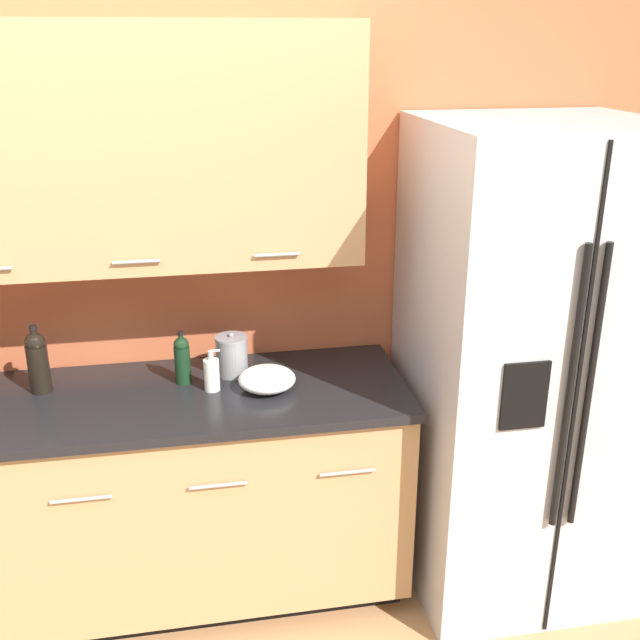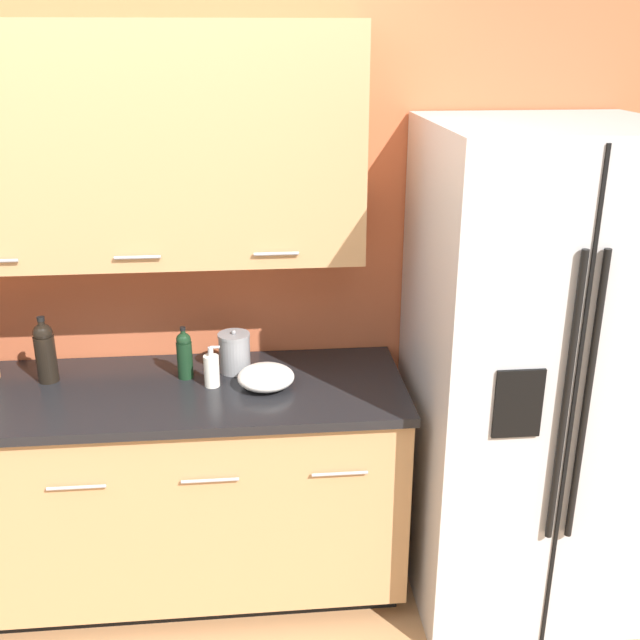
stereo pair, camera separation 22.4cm
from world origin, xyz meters
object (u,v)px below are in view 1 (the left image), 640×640
(refrigerator, at_px, (523,367))
(mixing_bowl, at_px, (267,379))
(steel_canister, at_px, (232,355))
(wine_bottle, at_px, (38,361))
(soap_dispenser, at_px, (212,374))
(oil_bottle, at_px, (182,359))

(refrigerator, relative_size, mixing_bowl, 8.78)
(steel_canister, xyz_separation_m, mixing_bowl, (0.12, -0.16, -0.04))
(wine_bottle, bearing_deg, mixing_bowl, -9.16)
(mixing_bowl, bearing_deg, soap_dispenser, 171.38)
(oil_bottle, xyz_separation_m, mixing_bowl, (0.31, -0.11, -0.06))
(steel_canister, bearing_deg, oil_bottle, -167.14)
(oil_bottle, bearing_deg, steel_canister, 12.86)
(oil_bottle, relative_size, mixing_bowl, 0.98)
(mixing_bowl, bearing_deg, oil_bottle, 159.49)
(oil_bottle, relative_size, steel_canister, 1.20)
(steel_canister, bearing_deg, soap_dispenser, -123.47)
(wine_bottle, height_order, oil_bottle, wine_bottle)
(oil_bottle, bearing_deg, refrigerator, -7.49)
(wine_bottle, bearing_deg, oil_bottle, -2.03)
(soap_dispenser, bearing_deg, oil_bottle, 141.26)
(refrigerator, xyz_separation_m, oil_bottle, (-1.30, 0.17, 0.07))
(wine_bottle, height_order, mixing_bowl, wine_bottle)
(soap_dispenser, height_order, mixing_bowl, soap_dispenser)
(soap_dispenser, bearing_deg, mixing_bowl, -8.62)
(refrigerator, bearing_deg, steel_canister, 169.08)
(refrigerator, xyz_separation_m, steel_canister, (-1.11, 0.21, 0.05))
(wine_bottle, bearing_deg, refrigerator, -5.94)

